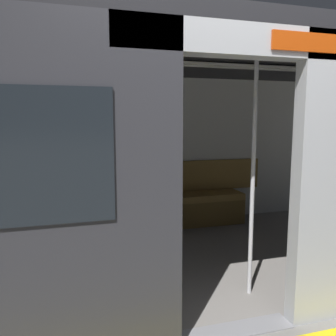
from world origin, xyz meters
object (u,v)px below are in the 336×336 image
at_px(handbag, 102,194).
at_px(person_seated, 137,183).
at_px(bench_seat, 152,205).
at_px(grab_pole_door, 168,180).
at_px(train_car, 175,121).
at_px(book, 158,195).
at_px(grab_pole_far, 253,176).

bearing_deg(handbag, person_seated, 170.29).
distance_m(bench_seat, grab_pole_door, 2.16).
xyz_separation_m(bench_seat, person_seated, (0.23, 0.05, 0.33)).
bearing_deg(grab_pole_door, handbag, -81.26).
xyz_separation_m(train_car, book, (-0.15, -1.21, -1.02)).
xyz_separation_m(bench_seat, grab_pole_far, (-0.37, 1.99, 0.69)).
distance_m(train_car, book, 1.59).
relative_size(person_seated, grab_pole_far, 0.57).
bearing_deg(person_seated, handbag, -9.71).
distance_m(grab_pole_door, grab_pole_far, 0.74).
xyz_separation_m(person_seated, handbag, (0.46, -0.08, -0.14)).
bearing_deg(book, bench_seat, 7.01).
height_order(book, grab_pole_far, grab_pole_far).
bearing_deg(grab_pole_door, book, -102.86).
bearing_deg(train_car, grab_pole_far, 116.44).
xyz_separation_m(train_car, grab_pole_far, (-0.42, 0.84, -0.45)).
bearing_deg(handbag, grab_pole_door, 98.74).
bearing_deg(grab_pole_door, grab_pole_far, -178.98).
relative_size(train_car, handbag, 24.62).
relative_size(book, grab_pole_door, 0.11).
height_order(handbag, grab_pole_far, grab_pole_far).
relative_size(handbag, grab_pole_far, 0.13).
relative_size(bench_seat, grab_pole_far, 1.29).
xyz_separation_m(person_seated, grab_pole_door, (0.14, 1.95, 0.37)).
height_order(handbag, book, handbag).
bearing_deg(grab_pole_far, person_seated, -72.94).
bearing_deg(handbag, train_car, 118.30).
bearing_deg(handbag, book, -177.52).
distance_m(train_car, grab_pole_far, 1.04).
height_order(bench_seat, person_seated, person_seated).
distance_m(handbag, book, 0.79).
height_order(book, grab_pole_door, grab_pole_door).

